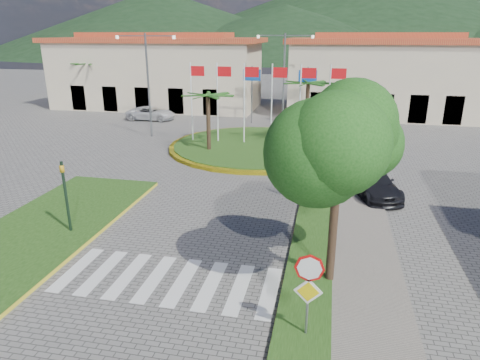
% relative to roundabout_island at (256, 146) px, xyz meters
% --- Properties ---
extents(sidewalk_right, '(4.00, 28.00, 0.15)m').
position_rel_roundabout_island_xyz_m(sidewalk_right, '(6.00, -20.00, -0.10)').
color(sidewalk_right, gray).
rests_on(sidewalk_right, ground).
extents(verge_right, '(1.60, 28.00, 0.18)m').
position_rel_roundabout_island_xyz_m(verge_right, '(4.80, -20.00, -0.08)').
color(verge_right, '#1E4313').
rests_on(verge_right, ground).
extents(median_left, '(5.00, 14.00, 0.18)m').
position_rel_roundabout_island_xyz_m(median_left, '(-6.50, -16.00, -0.08)').
color(median_left, '#1E4313').
rests_on(median_left, ground).
extents(crosswalk, '(8.00, 3.00, 0.01)m').
position_rel_roundabout_island_xyz_m(crosswalk, '(-0.00, -18.00, -0.17)').
color(crosswalk, silver).
rests_on(crosswalk, ground).
extents(roundabout_island, '(12.70, 12.70, 6.00)m').
position_rel_roundabout_island_xyz_m(roundabout_island, '(0.00, 0.00, 0.00)').
color(roundabout_island, yellow).
rests_on(roundabout_island, ground).
extents(stop_sign, '(0.80, 0.11, 2.65)m').
position_rel_roundabout_island_xyz_m(stop_sign, '(4.90, -20.04, 1.62)').
color(stop_sign, slate).
rests_on(stop_sign, ground).
extents(deciduous_tree, '(3.60, 3.60, 6.80)m').
position_rel_roundabout_island_xyz_m(deciduous_tree, '(5.50, -17.00, 5.00)').
color(deciduous_tree, black).
rests_on(deciduous_tree, ground).
extents(traffic_light_left, '(0.15, 0.18, 3.20)m').
position_rel_roundabout_island_xyz_m(traffic_light_left, '(-5.20, -15.50, 1.77)').
color(traffic_light_left, black).
rests_on(traffic_light_left, ground).
extents(traffic_light_right, '(0.15, 0.18, 3.20)m').
position_rel_roundabout_island_xyz_m(traffic_light_right, '(4.50, -10.00, 1.77)').
color(traffic_light_right, black).
rests_on(traffic_light_right, ground).
extents(traffic_light_far, '(0.18, 0.15, 3.20)m').
position_rel_roundabout_island_xyz_m(traffic_light_far, '(8.00, 4.00, 1.77)').
color(traffic_light_far, black).
rests_on(traffic_light_far, ground).
extents(direction_sign_west, '(1.60, 0.14, 5.20)m').
position_rel_roundabout_island_xyz_m(direction_sign_west, '(-2.00, 8.97, 3.36)').
color(direction_sign_west, slate).
rests_on(direction_sign_west, ground).
extents(direction_sign_east, '(1.60, 0.14, 5.20)m').
position_rel_roundabout_island_xyz_m(direction_sign_east, '(3.00, 8.97, 3.36)').
color(direction_sign_east, slate).
rests_on(direction_sign_east, ground).
extents(street_lamp_centre, '(4.80, 0.16, 8.00)m').
position_rel_roundabout_island_xyz_m(street_lamp_centre, '(1.00, 8.00, 4.32)').
color(street_lamp_centre, slate).
rests_on(street_lamp_centre, ground).
extents(street_lamp_west, '(4.80, 0.16, 8.00)m').
position_rel_roundabout_island_xyz_m(street_lamp_west, '(-9.00, 2.00, 4.32)').
color(street_lamp_west, slate).
rests_on(street_lamp_west, ground).
extents(building_left, '(23.32, 9.54, 8.05)m').
position_rel_roundabout_island_xyz_m(building_left, '(-14.00, 16.00, 3.73)').
color(building_left, beige).
rests_on(building_left, ground).
extents(building_right, '(19.08, 9.54, 8.05)m').
position_rel_roundabout_island_xyz_m(building_right, '(10.00, 16.00, 3.73)').
color(building_right, beige).
rests_on(building_right, ground).
extents(hill_far_west, '(140.00, 140.00, 22.00)m').
position_rel_roundabout_island_xyz_m(hill_far_west, '(-55.00, 118.00, 10.83)').
color(hill_far_west, black).
rests_on(hill_far_west, ground).
extents(hill_far_mid, '(180.00, 180.00, 30.00)m').
position_rel_roundabout_island_xyz_m(hill_far_mid, '(15.00, 138.00, 14.83)').
color(hill_far_mid, black).
rests_on(hill_far_mid, ground).
extents(hill_near_back, '(110.00, 110.00, 16.00)m').
position_rel_roundabout_island_xyz_m(hill_near_back, '(-10.00, 108.00, 7.83)').
color(hill_near_back, black).
rests_on(hill_near_back, ground).
extents(white_van, '(4.69, 2.22, 1.29)m').
position_rel_roundabout_island_xyz_m(white_van, '(-11.80, 8.46, 0.47)').
color(white_van, silver).
rests_on(white_van, ground).
extents(car_dark_a, '(3.51, 1.62, 1.16)m').
position_rel_roundabout_island_xyz_m(car_dark_a, '(-6.58, 12.25, 0.41)').
color(car_dark_a, black).
rests_on(car_dark_a, ground).
extents(car_dark_b, '(3.41, 1.36, 1.10)m').
position_rel_roundabout_island_xyz_m(car_dark_b, '(5.40, 8.00, 0.38)').
color(car_dark_b, black).
rests_on(car_dark_b, ground).
extents(car_side_right, '(3.30, 5.10, 1.37)m').
position_rel_roundabout_island_xyz_m(car_side_right, '(7.50, -8.04, 0.51)').
color(car_side_right, black).
rests_on(car_side_right, ground).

